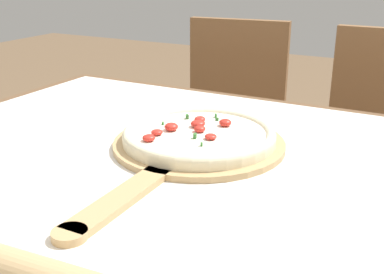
% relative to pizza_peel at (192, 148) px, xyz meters
% --- Properties ---
extents(dining_table, '(1.19, 1.05, 0.73)m').
position_rel_pizza_peel_xyz_m(dining_table, '(-0.04, -0.08, -0.11)').
color(dining_table, brown).
rests_on(dining_table, ground_plane).
extents(towel_cloth, '(1.11, 0.97, 0.00)m').
position_rel_pizza_peel_xyz_m(towel_cloth, '(-0.04, -0.08, -0.01)').
color(towel_cloth, silver).
rests_on(towel_cloth, dining_table).
extents(pizza_peel, '(0.34, 0.58, 0.01)m').
position_rel_pizza_peel_xyz_m(pizza_peel, '(0.00, 0.00, 0.00)').
color(pizza_peel, tan).
rests_on(pizza_peel, towel_cloth).
extents(pizza, '(0.30, 0.30, 0.03)m').
position_rel_pizza_peel_xyz_m(pizza, '(-0.00, 0.03, 0.02)').
color(pizza, beige).
rests_on(pizza, pizza_peel).
extents(chair_left, '(0.44, 0.44, 0.88)m').
position_rel_pizza_peel_xyz_m(chair_left, '(-0.28, 0.84, -0.24)').
color(chair_left, brown).
rests_on(chair_left, ground_plane).
extents(chair_right, '(0.41, 0.41, 0.88)m').
position_rel_pizza_peel_xyz_m(chair_right, '(0.26, 0.84, -0.24)').
color(chair_right, brown).
rests_on(chair_right, ground_plane).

